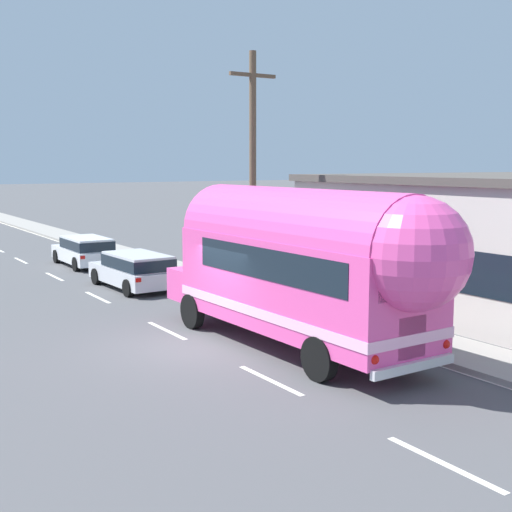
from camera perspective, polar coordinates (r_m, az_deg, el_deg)
name	(u,v)px	position (r m, az deg, el deg)	size (l,w,h in m)	color
ground_plane	(199,346)	(17.87, -4.86, -7.56)	(300.00, 300.00, 0.00)	#4C4C4F
lane_markings	(117,271)	(30.69, -11.63, -1.23)	(4.11, 80.00, 0.01)	silver
sidewalk_slab	(193,274)	(28.81, -5.29, -1.54)	(2.10, 90.00, 0.15)	gray
utility_pole	(253,172)	(23.51, -0.27, 7.05)	(1.80, 0.24, 8.50)	brown
painted_bus	(307,262)	(16.80, 4.32, -0.50)	(2.74, 10.33, 4.12)	#EA4C9E
car_lead	(135,268)	(26.04, -10.13, -1.04)	(2.07, 4.56, 1.37)	silver
car_second	(85,249)	(32.32, -14.18, 0.54)	(1.93, 4.47, 1.37)	white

